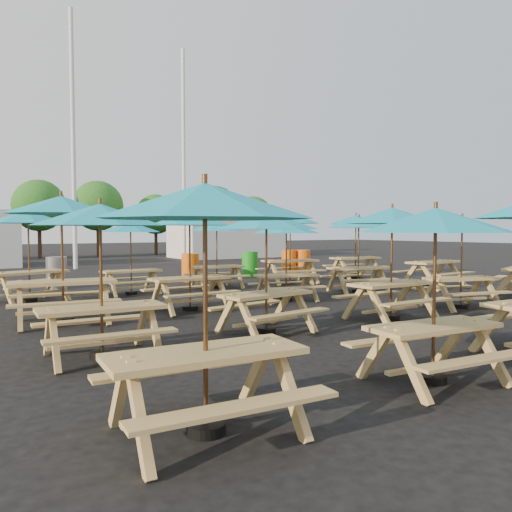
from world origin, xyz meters
TOP-DOWN VIEW (x-y plane):
  - ground at (0.00, 0.00)m, footprint 120.00×120.00m
  - picnic_unit_0 at (-5.56, -6.26)m, footprint 2.06×2.06m
  - picnic_unit_1 at (-5.58, -3.06)m, footprint 1.99×1.99m
  - picnic_unit_2 at (-5.47, 0.00)m, footprint 2.40×2.40m
  - picnic_unit_3 at (-5.55, 3.52)m, footprint 2.53×2.53m
  - picnic_unit_4 at (-2.59, -6.40)m, footprint 1.97×1.97m
  - picnic_unit_5 at (-2.64, -2.91)m, footprint 2.04×2.04m
  - picnic_unit_6 at (-2.70, 0.09)m, footprint 1.96×1.96m
  - picnic_unit_7 at (-2.90, 3.53)m, footprint 1.82×1.82m
  - picnic_unit_9 at (0.20, -3.24)m, footprint 1.96×1.96m
  - picnic_unit_10 at (0.05, 0.15)m, footprint 2.06×2.06m
  - picnic_unit_11 at (-0.14, 3.54)m, footprint 1.91×1.91m
  - picnic_unit_13 at (2.76, -3.06)m, footprint 2.23×2.23m
  - picnic_unit_14 at (2.83, 0.36)m, footprint 2.31×2.31m
  - picnic_unit_15 at (2.67, 3.47)m, footprint 2.32×2.32m
  - picnic_unit_18 at (5.73, -0.03)m, footprint 2.32×2.32m
  - picnic_unit_19 at (5.76, 3.49)m, footprint 2.25×2.25m
  - waste_bin_0 at (-4.38, 6.18)m, footprint 0.62×0.62m
  - waste_bin_1 at (0.08, 5.92)m, footprint 0.62×0.62m
  - waste_bin_2 at (2.72, 6.14)m, footprint 0.62×0.62m
  - waste_bin_3 at (4.82, 6.40)m, footprint 0.62×0.62m
  - waste_bin_4 at (5.38, 6.19)m, footprint 0.62×0.62m
  - mast_0 at (-2.00, 14.00)m, footprint 0.20×0.20m
  - mast_1 at (4.50, 16.00)m, footprint 0.20×0.20m
  - event_tent_1 at (9.00, 19.00)m, footprint 7.00×4.00m
  - tree_3 at (-1.75, 24.72)m, footprint 3.36×3.36m
  - tree_4 at (1.90, 24.26)m, footprint 3.41×3.41m
  - tree_5 at (6.22, 24.67)m, footprint 2.94×2.94m
  - tree_6 at (10.23, 22.90)m, footprint 3.38×3.38m
  - tree_7 at (13.63, 22.92)m, footprint 2.95×2.95m

SIDE VIEW (x-z plane):
  - ground at x=0.00m, z-range 0.00..0.00m
  - waste_bin_0 at x=-4.38m, z-range 0.00..0.99m
  - waste_bin_1 at x=0.08m, z-range 0.00..0.99m
  - waste_bin_2 at x=2.72m, z-range 0.00..0.99m
  - waste_bin_3 at x=4.82m, z-range 0.00..0.99m
  - waste_bin_4 at x=5.38m, z-range 0.00..0.99m
  - event_tent_1 at x=9.00m, z-range 0.00..2.60m
  - picnic_unit_10 at x=0.05m, z-range 0.74..2.79m
  - picnic_unit_7 at x=-2.90m, z-range 0.75..2.82m
  - picnic_unit_4 at x=-2.59m, z-range 0.76..2.87m
  - picnic_unit_11 at x=-0.14m, z-range 0.76..2.87m
  - picnic_unit_13 at x=2.76m, z-range 0.77..2.93m
  - picnic_unit_5 at x=-2.64m, z-range 0.78..2.94m
  - picnic_unit_1 at x=-5.58m, z-range 0.80..3.02m
  - picnic_unit_14 at x=2.83m, z-range 0.80..3.03m
  - picnic_unit_0 at x=-5.56m, z-range 0.81..3.07m
  - picnic_unit_6 at x=-2.70m, z-range 0.82..3.09m
  - picnic_unit_9 at x=0.20m, z-range 0.82..3.12m
  - picnic_unit_3 at x=-5.55m, z-range 0.84..3.19m
  - picnic_unit_15 at x=2.67m, z-range 0.86..3.27m
  - picnic_unit_19 at x=5.76m, z-range 0.86..3.27m
  - picnic_unit_2 at x=-5.47m, z-range 0.90..3.41m
  - picnic_unit_18 at x=5.73m, z-range 0.90..3.42m
  - tree_5 at x=6.22m, z-range 0.75..5.20m
  - tree_7 at x=13.63m, z-range 0.75..5.23m
  - tree_3 at x=-1.75m, z-range 0.86..5.95m
  - tree_6 at x=10.23m, z-range 0.86..5.99m
  - tree_4 at x=1.90m, z-range 0.87..6.04m
  - mast_0 at x=-2.00m, z-range 0.00..12.00m
  - mast_1 at x=4.50m, z-range 0.00..12.00m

